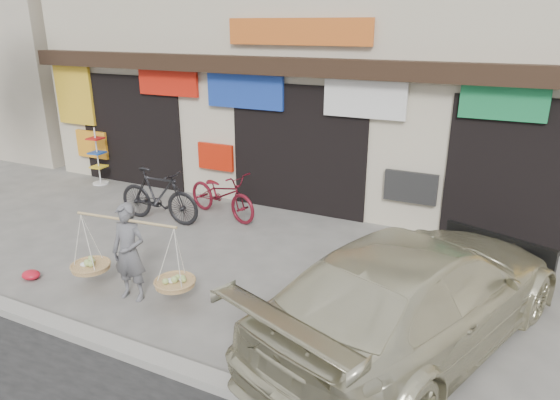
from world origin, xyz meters
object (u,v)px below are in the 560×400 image
at_px(suv, 417,292).
at_px(display_rack, 98,162).
at_px(street_vendor, 130,257).
at_px(bike_2, 222,194).
at_px(bike_1, 159,195).

distance_m(suv, display_rack, 9.17).
distance_m(street_vendor, display_rack, 6.09).
height_order(street_vendor, bike_2, street_vendor).
distance_m(bike_1, bike_2, 1.28).
bearing_deg(suv, street_vendor, 30.16).
bearing_deg(bike_1, suv, -111.03).
bearing_deg(display_rack, bike_1, -24.41).
bearing_deg(bike_2, suv, -104.97).
bearing_deg(bike_2, street_vendor, -154.43).
relative_size(street_vendor, bike_2, 1.06).
bearing_deg(street_vendor, display_rack, 133.25).
height_order(suv, display_rack, suv).
xyz_separation_m(bike_2, suv, (4.55, -2.68, 0.23)).
bearing_deg(suv, display_rack, -0.99).
relative_size(bike_2, display_rack, 1.31).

